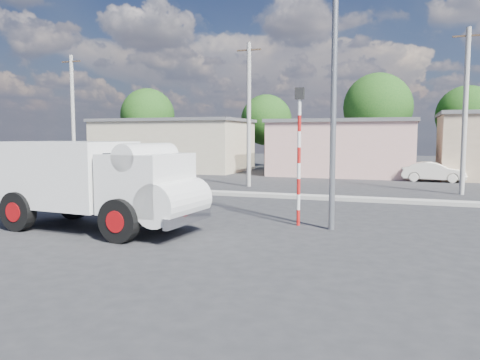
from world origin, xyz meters
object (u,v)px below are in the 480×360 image
(traffic_pole, at_px, (299,144))
(streetlight, at_px, (329,65))
(truck, at_px, (98,181))
(car_cream, at_px, (433,172))
(bicycle, at_px, (168,206))
(cyclist, at_px, (167,193))

(traffic_pole, height_order, streetlight, streetlight)
(truck, bearing_deg, car_cream, 67.03)
(traffic_pole, relative_size, streetlight, 0.48)
(bicycle, distance_m, streetlight, 6.89)
(truck, relative_size, car_cream, 1.78)
(bicycle, distance_m, car_cream, 20.00)
(bicycle, distance_m, cyclist, 0.41)
(bicycle, height_order, car_cream, car_cream)
(car_cream, bearing_deg, cyclist, 154.66)
(bicycle, distance_m, traffic_pole, 4.84)
(cyclist, bearing_deg, car_cream, -2.28)
(bicycle, relative_size, streetlight, 0.22)
(streetlight, bearing_deg, bicycle, -175.47)
(car_cream, distance_m, traffic_pole, 17.86)
(bicycle, bearing_deg, cyclist, 0.00)
(truck, xyz_separation_m, car_cream, (10.39, 19.81, -0.87))
(cyclist, xyz_separation_m, streetlight, (5.25, 0.42, 4.02))
(cyclist, distance_m, car_cream, 20.01)
(traffic_pole, xyz_separation_m, streetlight, (0.94, -0.30, 2.37))
(truck, relative_size, cyclist, 3.55)
(bicycle, relative_size, car_cream, 0.53)
(truck, bearing_deg, traffic_pole, 30.84)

